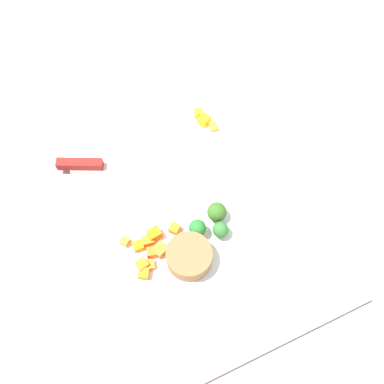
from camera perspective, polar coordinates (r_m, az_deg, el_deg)
The scene contains 20 objects.
ground_plane at distance 0.72m, azimuth 0.00°, elevation -0.79°, with size 4.00×4.00×0.00m, color #A2908E.
cutting_board at distance 0.72m, azimuth 0.00°, elevation -0.58°, with size 0.54×0.35×0.01m, color white.
prep_bowl at distance 0.66m, azimuth -0.39°, elevation -8.63°, with size 0.07×0.07×0.03m, color #94653C.
chef_knife at distance 0.74m, azimuth -7.96°, elevation 3.53°, with size 0.18×0.35×0.02m.
carrot_dice_0 at distance 0.68m, azimuth -5.04°, elevation -5.65°, with size 0.02×0.02×0.02m, color orange.
carrot_dice_1 at distance 0.68m, azimuth -7.19°, elevation -7.18°, with size 0.02×0.02×0.01m, color orange.
carrot_dice_2 at distance 0.68m, azimuth -8.94°, elevation -6.57°, with size 0.01×0.01×0.01m, color orange.
carrot_dice_3 at distance 0.68m, azimuth -2.35°, elevation -4.94°, with size 0.02×0.02×0.01m, color orange.
carrot_dice_4 at distance 0.66m, azimuth -6.46°, elevation -10.79°, with size 0.02×0.02×0.01m, color orange.
carrot_dice_5 at distance 0.66m, azimuth -6.66°, elevation -9.65°, with size 0.02×0.02×0.02m, color orange.
carrot_dice_6 at distance 0.67m, azimuth -4.27°, elevation -7.69°, with size 0.02×0.02×0.01m, color orange.
carrot_dice_7 at distance 0.67m, azimuth -5.55°, elevation -9.68°, with size 0.01×0.01×0.01m, color orange.
carrot_dice_8 at distance 0.68m, azimuth -5.88°, elevation -6.50°, with size 0.01×0.02×0.01m, color orange.
carrot_dice_9 at distance 0.67m, azimuth -5.34°, elevation -8.03°, with size 0.01×0.02×0.01m, color orange.
pepper_dice_0 at distance 0.79m, azimuth 1.60°, elevation 9.60°, with size 0.02×0.02×0.01m, color yellow.
pepper_dice_1 at distance 0.78m, azimuth 2.83°, elevation 8.76°, with size 0.01×0.01×0.01m, color yellow.
pepper_dice_2 at distance 0.79m, azimuth 0.88°, elevation 10.46°, with size 0.02×0.01×0.02m, color yellow.
broccoli_floret_0 at distance 0.68m, azimuth 3.34°, elevation -2.70°, with size 0.03×0.03×0.03m.
broccoli_floret_1 at distance 0.67m, azimuth 3.83°, elevation -5.08°, with size 0.03×0.03×0.03m.
broccoli_floret_2 at distance 0.67m, azimuth 0.73°, elevation -4.86°, with size 0.03×0.03×0.04m.
Camera 1 is at (-0.29, 0.13, 0.65)m, focal length 39.86 mm.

